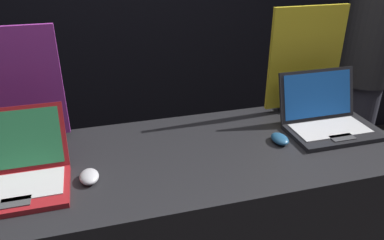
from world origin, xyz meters
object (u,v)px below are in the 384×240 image
at_px(laptop_back, 326,117).
at_px(person_bystander, 364,71).
at_px(mouse_front, 89,177).
at_px(promo_stand_back, 305,62).
at_px(mouse_back, 280,139).
at_px(laptop_front, 19,170).
at_px(promo_stand_front, 20,90).

distance_m(laptop_back, person_bystander, 0.95).
xyz_separation_m(laptop_back, person_bystander, (0.71, 0.63, -0.05)).
height_order(mouse_front, promo_stand_back, promo_stand_back).
bearing_deg(laptop_back, mouse_back, -167.06).
distance_m(laptop_front, promo_stand_front, 0.37).
bearing_deg(promo_stand_front, mouse_back, -16.10).
distance_m(promo_stand_front, person_bystander, 2.05).
bearing_deg(mouse_back, mouse_front, -175.08).
height_order(promo_stand_front, laptop_back, promo_stand_front).
distance_m(laptop_back, promo_stand_back, 0.30).
bearing_deg(laptop_front, promo_stand_front, 90.00).
bearing_deg(mouse_back, laptop_back, 12.94).
distance_m(laptop_front, mouse_back, 1.03).
height_order(mouse_back, person_bystander, person_bystander).
relative_size(mouse_front, mouse_back, 0.97).
height_order(laptop_front, person_bystander, person_bystander).
bearing_deg(laptop_back, laptop_front, -176.21).
height_order(mouse_front, mouse_back, mouse_front).
xyz_separation_m(mouse_front, promo_stand_front, (-0.23, 0.37, 0.22)).
bearing_deg(person_bystander, laptop_front, -160.32).
relative_size(laptop_front, laptop_back, 0.88).
height_order(mouse_front, person_bystander, person_bystander).
height_order(laptop_front, mouse_front, laptop_front).
bearing_deg(laptop_front, mouse_back, 1.44).
bearing_deg(promo_stand_back, mouse_front, -161.28).
height_order(laptop_front, promo_stand_back, promo_stand_back).
relative_size(mouse_back, promo_stand_back, 0.20).
xyz_separation_m(mouse_front, promo_stand_back, (1.05, 0.36, 0.23)).
bearing_deg(person_bystander, mouse_back, -144.57).
bearing_deg(laptop_front, person_bystander, 19.68).
xyz_separation_m(mouse_front, laptop_back, (1.05, 0.13, 0.04)).
xyz_separation_m(promo_stand_back, person_bystander, (0.71, 0.40, -0.24)).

